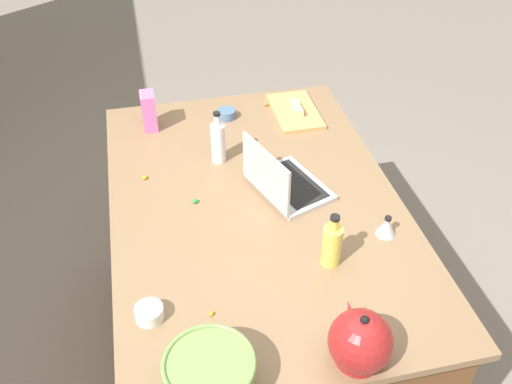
{
  "coord_description": "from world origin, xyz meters",
  "views": [
    {
      "loc": [
        -1.56,
        0.35,
        2.27
      ],
      "look_at": [
        0.0,
        0.0,
        0.95
      ],
      "focal_mm": 39.39,
      "sensor_mm": 36.0,
      "label": 1
    }
  ],
  "objects_px": {
    "bottle_oil": "(332,244)",
    "candy_bag": "(149,111)",
    "kettle": "(360,341)",
    "ramekin_small": "(226,114)",
    "butter_stick_left": "(296,108)",
    "mixing_bowl_large": "(210,373)",
    "kitchen_timer": "(387,226)",
    "laptop": "(282,182)",
    "ramekin_medium": "(149,313)",
    "bottle_vinegar": "(218,142)",
    "cutting_board": "(295,111)"
  },
  "relations": [
    {
      "from": "kettle",
      "to": "cutting_board",
      "type": "bearing_deg",
      "value": -8.01
    },
    {
      "from": "butter_stick_left",
      "to": "cutting_board",
      "type": "bearing_deg",
      "value": 0.0
    },
    {
      "from": "laptop",
      "to": "bottle_vinegar",
      "type": "bearing_deg",
      "value": 38.51
    },
    {
      "from": "mixing_bowl_large",
      "to": "ramekin_small",
      "type": "height_order",
      "value": "mixing_bowl_large"
    },
    {
      "from": "laptop",
      "to": "kitchen_timer",
      "type": "xyz_separation_m",
      "value": [
        -0.3,
        -0.3,
        -0.01
      ]
    },
    {
      "from": "laptop",
      "to": "mixing_bowl_large",
      "type": "xyz_separation_m",
      "value": [
        -0.75,
        0.4,
        0.01
      ]
    },
    {
      "from": "ramekin_small",
      "to": "kitchen_timer",
      "type": "bearing_deg",
      "value": -154.83
    },
    {
      "from": "bottle_oil",
      "to": "candy_bag",
      "type": "distance_m",
      "value": 1.08
    },
    {
      "from": "mixing_bowl_large",
      "to": "bottle_vinegar",
      "type": "distance_m",
      "value": 1.03
    },
    {
      "from": "laptop",
      "to": "kettle",
      "type": "height_order",
      "value": "laptop"
    },
    {
      "from": "laptop",
      "to": "kettle",
      "type": "xyz_separation_m",
      "value": [
        -0.76,
        -0.02,
        0.03
      ]
    },
    {
      "from": "kettle",
      "to": "candy_bag",
      "type": "bearing_deg",
      "value": 19.71
    },
    {
      "from": "laptop",
      "to": "ramekin_small",
      "type": "distance_m",
      "value": 0.58
    },
    {
      "from": "kettle",
      "to": "butter_stick_left",
      "type": "relative_size",
      "value": 1.94
    },
    {
      "from": "bottle_vinegar",
      "to": "ramekin_small",
      "type": "distance_m",
      "value": 0.34
    },
    {
      "from": "mixing_bowl_large",
      "to": "bottle_oil",
      "type": "height_order",
      "value": "bottle_oil"
    },
    {
      "from": "mixing_bowl_large",
      "to": "ramekin_medium",
      "type": "distance_m",
      "value": 0.3
    },
    {
      "from": "mixing_bowl_large",
      "to": "cutting_board",
      "type": "xyz_separation_m",
      "value": [
        1.29,
        -0.6,
        -0.05
      ]
    },
    {
      "from": "laptop",
      "to": "mixing_bowl_large",
      "type": "relative_size",
      "value": 1.47
    },
    {
      "from": "ramekin_small",
      "to": "kettle",
      "type": "bearing_deg",
      "value": -174.24
    },
    {
      "from": "bottle_vinegar",
      "to": "ramekin_medium",
      "type": "relative_size",
      "value": 2.62
    },
    {
      "from": "bottle_oil",
      "to": "mixing_bowl_large",
      "type": "bearing_deg",
      "value": 128.45
    },
    {
      "from": "kettle",
      "to": "cutting_board",
      "type": "relative_size",
      "value": 0.64
    },
    {
      "from": "kettle",
      "to": "ramekin_small",
      "type": "relative_size",
      "value": 2.66
    },
    {
      "from": "kettle",
      "to": "ramekin_small",
      "type": "xyz_separation_m",
      "value": [
        1.33,
        0.13,
        -0.06
      ]
    },
    {
      "from": "ramekin_small",
      "to": "bottle_vinegar",
      "type": "bearing_deg",
      "value": 164.78
    },
    {
      "from": "butter_stick_left",
      "to": "kettle",
      "type": "bearing_deg",
      "value": 171.87
    },
    {
      "from": "mixing_bowl_large",
      "to": "kettle",
      "type": "relative_size",
      "value": 1.17
    },
    {
      "from": "bottle_vinegar",
      "to": "ramekin_medium",
      "type": "xyz_separation_m",
      "value": [
        -0.75,
        0.34,
        -0.07
      ]
    },
    {
      "from": "mixing_bowl_large",
      "to": "candy_bag",
      "type": "relative_size",
      "value": 1.47
    },
    {
      "from": "mixing_bowl_large",
      "to": "ramekin_medium",
      "type": "relative_size",
      "value": 2.87
    },
    {
      "from": "mixing_bowl_large",
      "to": "bottle_oil",
      "type": "relative_size",
      "value": 1.24
    },
    {
      "from": "bottle_vinegar",
      "to": "candy_bag",
      "type": "bearing_deg",
      "value": 39.48
    },
    {
      "from": "kettle",
      "to": "ramekin_medium",
      "type": "xyz_separation_m",
      "value": [
        0.27,
        0.56,
        -0.06
      ]
    },
    {
      "from": "laptop",
      "to": "cutting_board",
      "type": "relative_size",
      "value": 1.1
    },
    {
      "from": "butter_stick_left",
      "to": "bottle_vinegar",
      "type": "bearing_deg",
      "value": 123.6
    },
    {
      "from": "mixing_bowl_large",
      "to": "bottle_vinegar",
      "type": "xyz_separation_m",
      "value": [
        1.01,
        -0.19,
        0.03
      ]
    },
    {
      "from": "mixing_bowl_large",
      "to": "ramekin_medium",
      "type": "bearing_deg",
      "value": 28.54
    },
    {
      "from": "mixing_bowl_large",
      "to": "kitchen_timer",
      "type": "height_order",
      "value": "mixing_bowl_large"
    },
    {
      "from": "bottle_oil",
      "to": "candy_bag",
      "type": "relative_size",
      "value": 1.19
    },
    {
      "from": "mixing_bowl_large",
      "to": "kitchen_timer",
      "type": "relative_size",
      "value": 3.24
    },
    {
      "from": "laptop",
      "to": "bottle_oil",
      "type": "distance_m",
      "value": 0.4
    },
    {
      "from": "laptop",
      "to": "candy_bag",
      "type": "distance_m",
      "value": 0.72
    },
    {
      "from": "laptop",
      "to": "ramekin_small",
      "type": "xyz_separation_m",
      "value": [
        0.57,
        0.12,
        -0.03
      ]
    },
    {
      "from": "ramekin_medium",
      "to": "kitchen_timer",
      "type": "relative_size",
      "value": 1.13
    },
    {
      "from": "mixing_bowl_large",
      "to": "kettle",
      "type": "height_order",
      "value": "kettle"
    },
    {
      "from": "laptop",
      "to": "bottle_vinegar",
      "type": "xyz_separation_m",
      "value": [
        0.25,
        0.2,
        0.04
      ]
    },
    {
      "from": "ramekin_medium",
      "to": "candy_bag",
      "type": "distance_m",
      "value": 1.06
    },
    {
      "from": "candy_bag",
      "to": "laptop",
      "type": "bearing_deg",
      "value": -140.96
    },
    {
      "from": "ramekin_small",
      "to": "cutting_board",
      "type": "bearing_deg",
      "value": -95.26
    }
  ]
}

